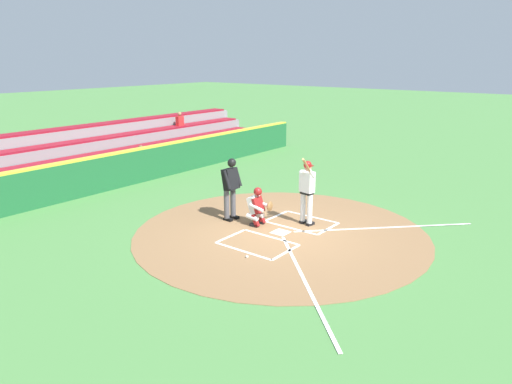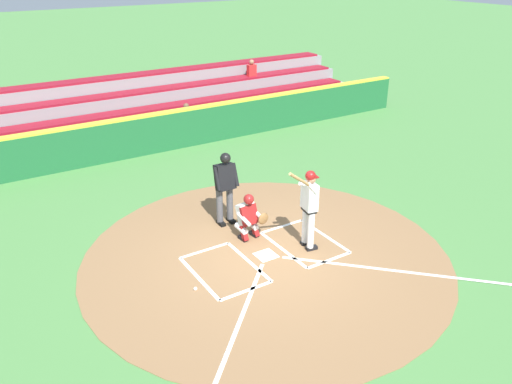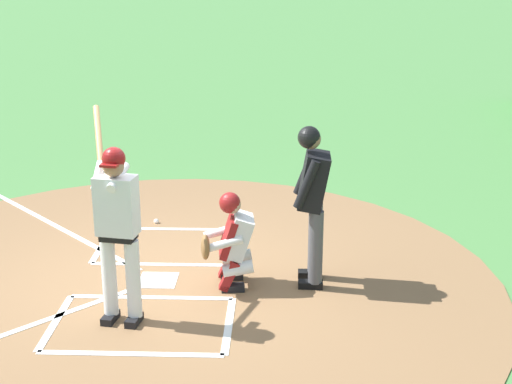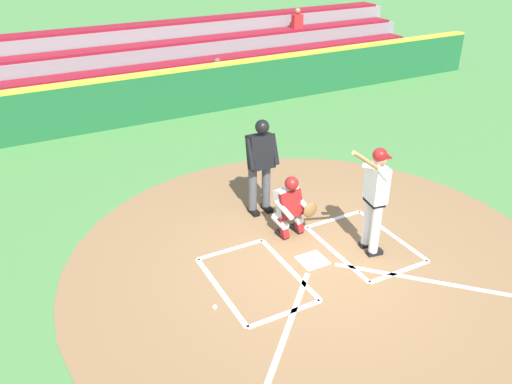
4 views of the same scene
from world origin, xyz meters
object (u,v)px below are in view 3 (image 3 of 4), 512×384
object	(u,v)px
plate_umpire	(313,195)
baseball	(156,221)
catcher	(232,238)
batter	(117,222)

from	to	relation	value
plate_umpire	baseball	xyz separation A→B (m)	(1.87, 2.11, -1.04)
catcher	baseball	bearing A→B (deg)	31.33
catcher	baseball	xyz separation A→B (m)	(1.98, 1.21, -0.55)
batter	catcher	bearing A→B (deg)	-51.04
catcher	plate_umpire	size ratio (longest dim) A/B	0.61
baseball	batter	bearing A→B (deg)	-177.54
baseball	plate_umpire	bearing A→B (deg)	-131.58
batter	plate_umpire	distance (m)	2.22
catcher	plate_umpire	distance (m)	1.03
batter	baseball	xyz separation A→B (m)	(2.85, 0.12, -1.06)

